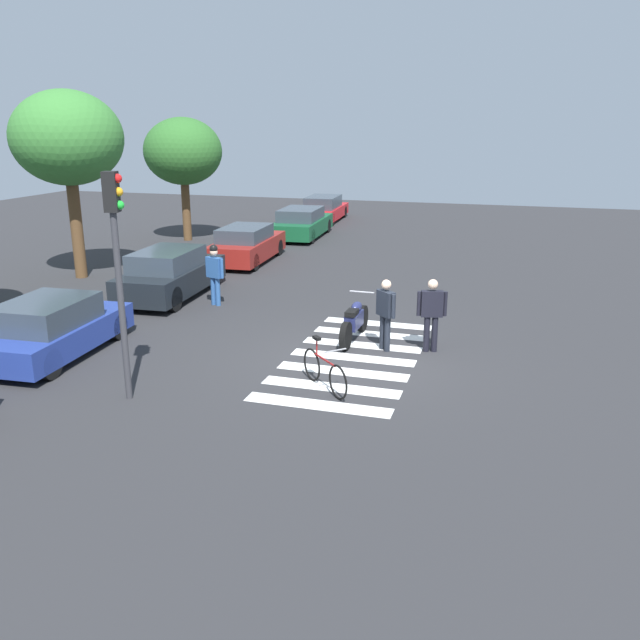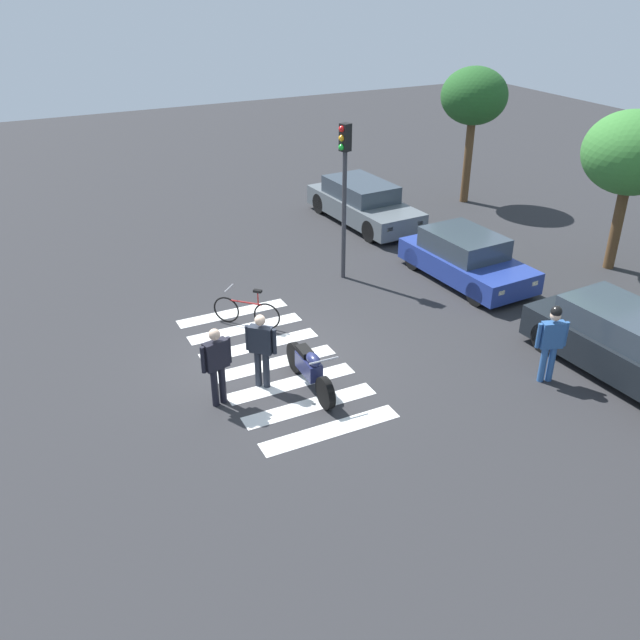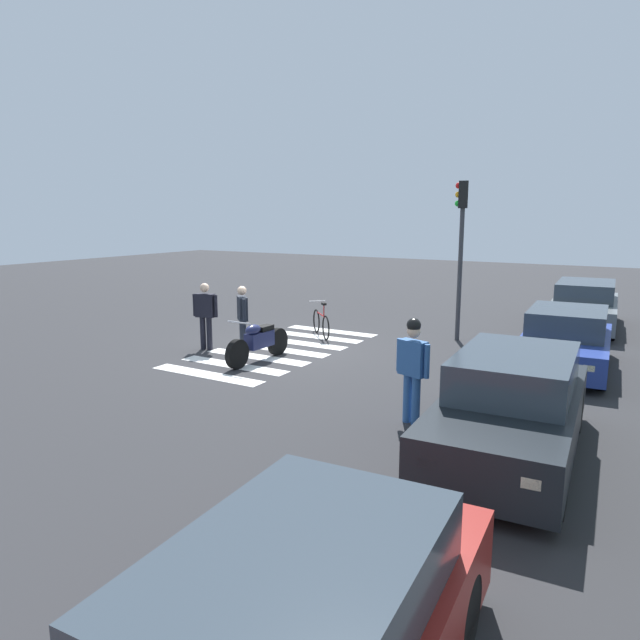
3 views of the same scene
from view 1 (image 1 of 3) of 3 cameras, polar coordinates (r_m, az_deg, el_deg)
The scene contains 15 objects.
ground_plane at distance 14.87m, azimuth 2.84°, elevation -3.24°, with size 60.00×60.00×0.00m, color #2B2B2D.
police_motorcycle at distance 15.91m, azimuth 2.97°, elevation -0.13°, with size 2.17×0.62×1.05m.
leaning_bicycle at distance 13.01m, azimuth 0.37°, elevation -4.41°, with size 1.26×1.26×1.00m.
officer_on_foot at distance 15.17m, azimuth 9.56°, elevation 0.79°, with size 0.31×0.66×1.69m.
officer_by_motorcycle at distance 15.13m, azimuth 5.65°, elevation 0.82°, with size 0.48×0.51×1.66m.
pedestrian_bystander at distance 19.07m, azimuth -9.04°, elevation 4.21°, with size 0.34×0.63×1.76m.
crosswalk_stripes at distance 14.87m, azimuth 2.84°, elevation -3.22°, with size 5.85×2.81×0.01m.
car_blue_hatchback at distance 15.95m, azimuth -22.04°, elevation -0.71°, with size 4.05×2.01×1.32m.
car_black_suv at distance 20.29m, azimuth -12.72°, elevation 3.86°, with size 4.46×1.98×1.46m.
car_maroon_wagon at distance 25.03m, azimuth -6.31°, elevation 6.43°, with size 4.42×1.97×1.36m.
car_green_compact at distance 30.36m, azimuth -1.58°, elevation 8.30°, with size 4.72×2.11×1.33m.
car_red_convertible at distance 35.41m, azimuth 0.32°, elevation 9.49°, with size 4.77×1.99×1.32m.
traffic_light_pole at distance 12.44m, azimuth -17.00°, elevation 5.69°, with size 0.29×0.35×4.24m.
street_tree_far at distance 23.39m, azimuth -20.87°, elevation 14.30°, with size 3.52×3.52×6.05m.
street_tree_end at distance 29.89m, azimuth -11.68°, elevation 13.94°, with size 3.33×3.33×5.25m.
Camera 1 is at (-13.59, -3.31, 5.06)m, focal length 37.29 mm.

